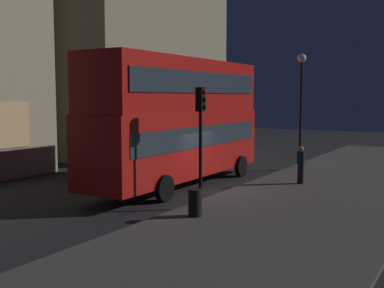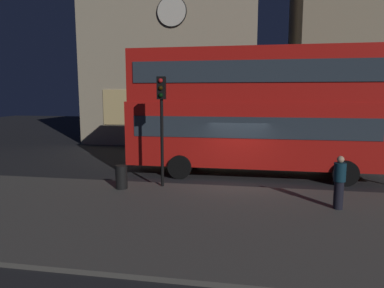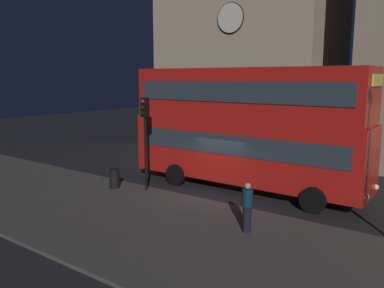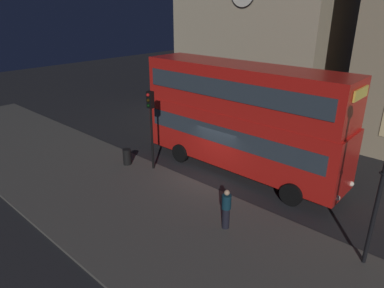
# 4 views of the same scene
# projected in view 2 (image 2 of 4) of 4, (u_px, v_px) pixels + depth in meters

# --- Properties ---
(ground_plane) EXTENTS (80.00, 80.00, 0.00)m
(ground_plane) POSITION_uv_depth(u_px,v_px,m) (237.00, 183.00, 14.68)
(ground_plane) COLOR #232326
(sidewalk_slab) EXTENTS (44.00, 7.20, 0.12)m
(sidewalk_slab) POSITION_uv_depth(u_px,v_px,m) (230.00, 220.00, 10.23)
(sidewalk_slab) COLOR #4C4944
(sidewalk_slab) RESTS_ON ground
(building_with_clock) EXTENTS (12.66, 8.35, 14.43)m
(building_with_clock) POSITION_uv_depth(u_px,v_px,m) (176.00, 49.00, 27.75)
(building_with_clock) COLOR tan
(building_with_clock) RESTS_ON ground
(double_decker_bus) EXTENTS (11.30, 2.90, 5.66)m
(double_decker_bus) POSITION_uv_depth(u_px,v_px,m) (252.00, 106.00, 15.71)
(double_decker_bus) COLOR red
(double_decker_bus) RESTS_ON ground
(traffic_light_near_kerb) EXTENTS (0.34, 0.37, 4.23)m
(traffic_light_near_kerb) POSITION_uv_depth(u_px,v_px,m) (162.00, 109.00, 13.29)
(traffic_light_near_kerb) COLOR black
(traffic_light_near_kerb) RESTS_ON sidewalk_slab
(pedestrian) EXTENTS (0.37, 0.37, 1.69)m
(pedestrian) POSITION_uv_depth(u_px,v_px,m) (339.00, 182.00, 10.90)
(pedestrian) COLOR black
(pedestrian) RESTS_ON sidewalk_slab
(litter_bin) EXTENTS (0.45, 0.45, 0.90)m
(litter_bin) POSITION_uv_depth(u_px,v_px,m) (121.00, 177.00, 13.32)
(litter_bin) COLOR black
(litter_bin) RESTS_ON sidewalk_slab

